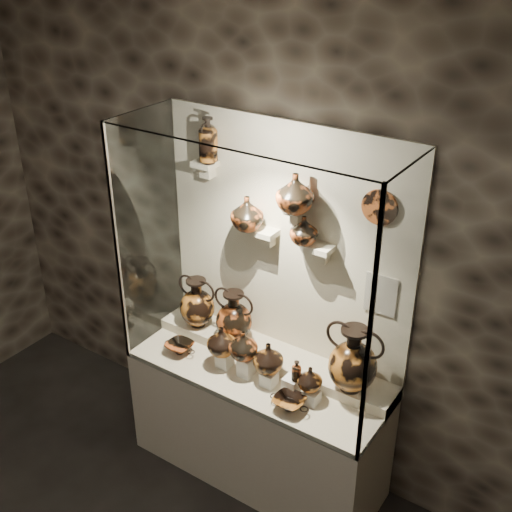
{
  "coord_description": "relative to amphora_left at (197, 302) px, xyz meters",
  "views": [
    {
      "loc": [
        1.81,
        -0.53,
        3.39
      ],
      "look_at": [
        -0.06,
        2.26,
        1.62
      ],
      "focal_mm": 45.0,
      "sensor_mm": 36.0,
      "label": 1
    }
  ],
  "objects": [
    {
      "name": "glass_front",
      "position": [
        0.59,
        -0.44,
        0.52
      ],
      "size": [
        1.7,
        0.01,
        1.6
      ],
      "primitive_type": "cube",
      "color": "white",
      "rests_on": "plinth"
    },
    {
      "name": "amphora_left",
      "position": [
        0.0,
        0.0,
        0.0
      ],
      "size": [
        0.32,
        0.32,
        0.36
      ],
      "primitive_type": null,
      "rotation": [
        0.0,
        0.0,
        0.11
      ],
      "color": "#AA6120",
      "rests_on": "rear_tier"
    },
    {
      "name": "wall_back",
      "position": [
        0.59,
        0.17,
        0.52
      ],
      "size": [
        5.0,
        0.02,
        3.2
      ],
      "primitive_type": "cube",
      "color": "black",
      "rests_on": "ground"
    },
    {
      "name": "pedestal_d",
      "position": [
        0.87,
        -0.2,
        -0.19
      ],
      "size": [
        0.09,
        0.09,
        0.12
      ],
      "primitive_type": "cube",
      "color": "silver",
      "rests_on": "front_tier"
    },
    {
      "name": "frame_post_right",
      "position": [
        1.43,
        -0.44,
        0.52
      ],
      "size": [
        0.02,
        0.02,
        1.6
      ],
      "primitive_type": "cube",
      "color": "gray",
      "rests_on": "plinth"
    },
    {
      "name": "ovoid_vase_a",
      "position": [
        0.39,
        0.04,
        0.74
      ],
      "size": [
        0.22,
        0.22,
        0.21
      ],
      "primitive_type": "imported",
      "rotation": [
        0.0,
        0.0,
        -0.07
      ],
      "color": "#A7481D",
      "rests_on": "bracket_ca"
    },
    {
      "name": "back_panel",
      "position": [
        0.59,
        0.17,
        0.52
      ],
      "size": [
        1.7,
        0.03,
        1.6
      ],
      "primitive_type": "cube",
      "color": "beige",
      "rests_on": "plinth"
    },
    {
      "name": "kylix_right",
      "position": [
        0.93,
        -0.32,
        -0.2
      ],
      "size": [
        0.26,
        0.23,
        0.1
      ],
      "primitive_type": null,
      "rotation": [
        0.0,
        0.0,
        0.09
      ],
      "color": "#AA6120",
      "rests_on": "front_tier"
    },
    {
      "name": "ovoid_vase_c",
      "position": [
        0.77,
        0.06,
        0.72
      ],
      "size": [
        0.19,
        0.19,
        0.17
      ],
      "primitive_type": "imported",
      "rotation": [
        0.0,
        0.0,
        0.14
      ],
      "color": "#A7481D",
      "rests_on": "bracket_cc"
    },
    {
      "name": "bracket_ca",
      "position": [
        0.49,
        0.09,
        0.62
      ],
      "size": [
        0.14,
        0.12,
        0.04
      ],
      "primitive_type": "cube",
      "color": "beige",
      "rests_on": "back_panel"
    },
    {
      "name": "pedestal_c",
      "position": [
        0.71,
        -0.2,
        -0.2
      ],
      "size": [
        0.09,
        0.09,
        0.09
      ],
      "primitive_type": "cube",
      "color": "silver",
      "rests_on": "front_tier"
    },
    {
      "name": "amphora_mid",
      "position": [
        0.31,
        -0.0,
        0.0
      ],
      "size": [
        0.37,
        0.37,
        0.36
      ],
      "primitive_type": null,
      "rotation": [
        0.0,
        0.0,
        0.34
      ],
      "color": "#A7481D",
      "rests_on": "rear_tier"
    },
    {
      "name": "jug_b",
      "position": [
        0.52,
        -0.2,
        -0.02
      ],
      "size": [
        0.19,
        0.19,
        0.19
      ],
      "primitive_type": "imported",
      "rotation": [
        0.0,
        0.0,
        -0.05
      ],
      "color": "#A7481D",
      "rests_on": "pedestal_b"
    },
    {
      "name": "kylix_left",
      "position": [
        0.04,
        -0.25,
        -0.2
      ],
      "size": [
        0.26,
        0.23,
        0.09
      ],
      "primitive_type": null,
      "rotation": [
        0.0,
        0.0,
        -0.18
      ],
      "color": "#A7481D",
      "rests_on": "front_tier"
    },
    {
      "name": "glass_right",
      "position": [
        1.44,
        -0.15,
        0.52
      ],
      "size": [
        0.01,
        0.6,
        1.6
      ],
      "primitive_type": "cube",
      "color": "white",
      "rests_on": "plinth"
    },
    {
      "name": "info_placard",
      "position": [
        1.24,
        0.15,
        0.4
      ],
      "size": [
        0.19,
        0.01,
        0.25
      ],
      "primitive_type": "cube",
      "color": "beige",
      "rests_on": "back_panel"
    },
    {
      "name": "plinth",
      "position": [
        0.59,
        -0.15,
        -0.68
      ],
      "size": [
        1.7,
        0.6,
        0.8
      ],
      "primitive_type": "cube",
      "color": "beige",
      "rests_on": "floor"
    },
    {
      "name": "jug_c",
      "position": [
        0.69,
        -0.18,
        -0.06
      ],
      "size": [
        0.23,
        0.23,
        0.2
      ],
      "primitive_type": "imported",
      "rotation": [
        0.0,
        0.0,
        0.25
      ],
      "color": "#AA6120",
      "rests_on": "pedestal_c"
    },
    {
      "name": "glass_top",
      "position": [
        0.59,
        -0.15,
        1.32
      ],
      "size": [
        1.7,
        0.6,
        0.01
      ],
      "primitive_type": "cube",
      "color": "white",
      "rests_on": "back_panel"
    },
    {
      "name": "lekythos_tall",
      "position": [
        0.08,
        0.08,
        1.15
      ],
      "size": [
        0.16,
        0.16,
        0.32
      ],
      "primitive_type": null,
      "rotation": [
        0.0,
        0.0,
        0.31
      ],
      "color": "#AA6120",
      "rests_on": "bracket_ul"
    },
    {
      "name": "pedestal_a",
      "position": [
        0.37,
        -0.2,
        -0.2
      ],
      "size": [
        0.09,
        0.09,
        0.1
      ],
      "primitive_type": "cube",
      "color": "silver",
      "rests_on": "front_tier"
    },
    {
      "name": "bracket_cb",
      "position": [
        0.69,
        0.09,
        0.82
      ],
      "size": [
        0.1,
        0.12,
        0.04
      ],
      "primitive_type": "cube",
      "color": "beige",
      "rests_on": "back_panel"
    },
    {
      "name": "pedestal_b",
      "position": [
        0.54,
        -0.2,
        -0.18
      ],
      "size": [
        0.09,
        0.09,
        0.13
      ],
      "primitive_type": "cube",
      "color": "silver",
      "rests_on": "front_tier"
    },
    {
      "name": "ovoid_vase_b",
      "position": [
        0.72,
        0.03,
        0.95
      ],
      "size": [
        0.22,
        0.22,
        0.23
      ],
      "primitive_type": "imported",
      "rotation": [
        0.0,
        0.0,
        -0.01
      ],
      "color": "#A7481D",
      "rests_on": "bracket_cb"
    },
    {
      "name": "wall_plate",
      "position": [
        1.18,
        0.14,
        0.94
      ],
      "size": [
        0.2,
        0.02,
        0.2
      ],
      "primitive_type": "cylinder",
      "rotation": [
        1.57,
        0.0,
        0.0
      ],
      "color": "#B65523",
      "rests_on": "back_panel"
    },
    {
      "name": "lekythos_small",
      "position": [
        0.9,
        -0.2,
        -0.05
      ],
      "size": [
        0.08,
        0.08,
        0.16
      ],
      "primitive_type": null,
      "rotation": [
        0.0,
        0.0,
        0.21
      ],
      "color": "#A7481D",
      "rests_on": "pedestal_d"
    },
    {
      "name": "jug_a",
      "position": [
        0.36,
        -0.21,
        -0.05
      ],
      "size": [
        0.23,
        0.23,
        0.2
      ],
      "primitive_type": "imported",
      "rotation": [
        0.0,
        0.0,
        -0.24
      ],
      "color": "#AA6120",
      "rests_on": "pedestal_a"
    },
    {
      "name": "front_tier",
      "position": [
        0.59,
        -0.15,
        -0.26
      ],
      "size": [
        1.68,
        0.58,
        0.03
      ],
      "primitive_type": "cube",
      "color": "#C3B497",
      "rests_on": "plinth"
    },
    {
      "name": "bracket_cc",
      "position": [
        0.87,
        0.09,
        0.62
      ],
      "size": [
        0.14,
        0.12,
        0.04
      ],
      "primitive_type": "cube",
      "color": "beige",
      "rests_on": "back_panel"
    },
    {
      "name": "glass_left",
      "position": [
        -0.26,
        -0.15,
        0.52
      ],
      "size": [
        0.01,
        0.6,
        1.6
      ],
      "primitive_type": "cube",
      "color": "white",
      "rests_on": "plinth"
    },
    {
      "name": "rear_tier",
      "position": [
        0.59,
        0.03,
        -0.23
      ],
      "size": [
        1.7,
        0.25,
        0.1
      ],
      "primitive_type": "cube",
      "color": "#C3B497",
      "rests_on": "plinth"
    },
    {
      "name": "pedestal_e",
      "position": [
        1.01,
        -0.2,
        -0.21
      ],
      "size": [
        0.09,
        0.09,
        0.08
      ],
      "primitive_type": "cube",
      "color": "silver",
      "rests_on": "front_tier"
    },
    {
      "name": "frame_post_left",
      "position": [
        -0.25,
        -0.44,
        0.52
      ],
      "size": [
        0.02,
        0.02,
        1.6
      ],
      "primitive_type": "cube",
      "color": "gray",
      "rests_on": "plinth"
    },
    {
      "name": "amphora_right",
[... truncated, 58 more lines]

